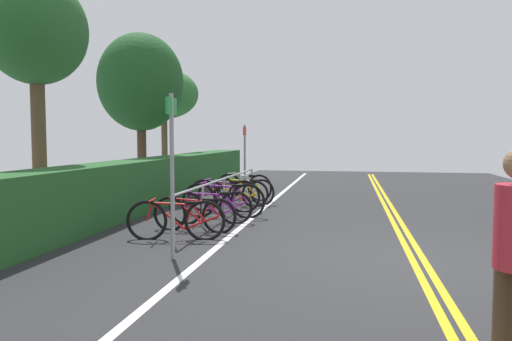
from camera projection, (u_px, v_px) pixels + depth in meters
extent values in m
cube|color=#2B2B2D|center=(419.00, 264.00, 6.77)|extent=(35.64, 11.18, 0.05)
cube|color=gold|center=(425.00, 262.00, 6.75)|extent=(32.08, 0.10, 0.00)
cube|color=gold|center=(413.00, 262.00, 6.78)|extent=(32.08, 0.10, 0.00)
cube|color=white|center=(211.00, 252.00, 7.34)|extent=(32.08, 0.12, 0.00)
cylinder|color=#9EA0A5|center=(173.00, 221.00, 7.75)|extent=(0.05, 0.05, 0.81)
cylinder|color=#9EA0A5|center=(203.00, 207.00, 9.30)|extent=(0.05, 0.05, 0.81)
cylinder|color=#9EA0A5|center=(224.00, 197.00, 10.86)|extent=(0.05, 0.05, 0.81)
cylinder|color=#9EA0A5|center=(240.00, 189.00, 12.41)|extent=(0.05, 0.05, 0.81)
cylinder|color=#9EA0A5|center=(252.00, 183.00, 13.96)|extent=(0.05, 0.05, 0.81)
cylinder|color=#9EA0A5|center=(224.00, 179.00, 10.83)|extent=(6.34, 0.04, 0.04)
torus|color=black|center=(147.00, 221.00, 8.23)|extent=(0.18, 0.70, 0.70)
torus|color=black|center=(205.00, 221.00, 8.21)|extent=(0.18, 0.70, 0.70)
cylinder|color=red|center=(169.00, 216.00, 8.21)|extent=(0.13, 0.56, 0.48)
cylinder|color=red|center=(172.00, 204.00, 8.20)|extent=(0.15, 0.67, 0.07)
cylinder|color=red|center=(188.00, 217.00, 8.21)|extent=(0.06, 0.17, 0.43)
cylinder|color=red|center=(195.00, 225.00, 8.22)|extent=(0.10, 0.36, 0.18)
cylinder|color=red|center=(198.00, 213.00, 8.20)|extent=(0.08, 0.25, 0.30)
cylinder|color=red|center=(150.00, 212.00, 8.21)|extent=(0.06, 0.14, 0.32)
cube|color=black|center=(192.00, 203.00, 8.19)|extent=(0.11, 0.21, 0.05)
cylinder|color=red|center=(152.00, 200.00, 8.20)|extent=(0.46, 0.11, 0.03)
torus|color=black|center=(170.00, 214.00, 9.07)|extent=(0.10, 0.67, 0.66)
torus|color=black|center=(219.00, 216.00, 8.82)|extent=(0.10, 0.67, 0.66)
cylinder|color=red|center=(188.00, 211.00, 8.97)|extent=(0.08, 0.56, 0.45)
cylinder|color=red|center=(191.00, 200.00, 8.94)|extent=(0.08, 0.67, 0.07)
cylinder|color=red|center=(205.00, 212.00, 8.88)|extent=(0.05, 0.16, 0.41)
cylinder|color=red|center=(210.00, 219.00, 8.87)|extent=(0.06, 0.36, 0.17)
cylinder|color=red|center=(213.00, 209.00, 8.83)|extent=(0.05, 0.24, 0.28)
cylinder|color=red|center=(172.00, 206.00, 9.05)|extent=(0.05, 0.13, 0.30)
cube|color=black|center=(208.00, 200.00, 8.85)|extent=(0.09, 0.21, 0.05)
cylinder|color=red|center=(174.00, 196.00, 9.02)|extent=(0.46, 0.06, 0.03)
torus|color=black|center=(186.00, 208.00, 9.73)|extent=(0.20, 0.68, 0.69)
torus|color=black|center=(236.00, 208.00, 9.75)|extent=(0.20, 0.68, 0.69)
cylinder|color=purple|center=(205.00, 204.00, 9.73)|extent=(0.15, 0.56, 0.47)
cylinder|color=purple|center=(208.00, 194.00, 9.72)|extent=(0.18, 0.67, 0.07)
cylinder|color=purple|center=(222.00, 205.00, 9.74)|extent=(0.07, 0.17, 0.42)
cylinder|color=purple|center=(227.00, 212.00, 9.75)|extent=(0.11, 0.36, 0.18)
cylinder|color=purple|center=(230.00, 201.00, 9.74)|extent=(0.09, 0.25, 0.29)
cylinder|color=purple|center=(189.00, 201.00, 9.72)|extent=(0.06, 0.14, 0.31)
cube|color=black|center=(225.00, 193.00, 9.72)|extent=(0.12, 0.21, 0.05)
cylinder|color=purple|center=(191.00, 191.00, 9.70)|extent=(0.46, 0.12, 0.03)
torus|color=black|center=(199.00, 200.00, 10.60)|extent=(0.08, 0.77, 0.77)
torus|color=black|center=(248.00, 201.00, 10.43)|extent=(0.08, 0.77, 0.77)
cylinder|color=purple|center=(217.00, 197.00, 10.53)|extent=(0.05, 0.62, 0.53)
cylinder|color=purple|center=(220.00, 186.00, 10.50)|extent=(0.05, 0.73, 0.07)
cylinder|color=purple|center=(234.00, 198.00, 10.47)|extent=(0.04, 0.18, 0.48)
cylinder|color=purple|center=(239.00, 205.00, 10.46)|extent=(0.05, 0.39, 0.19)
cylinder|color=purple|center=(242.00, 194.00, 10.44)|extent=(0.04, 0.27, 0.33)
cylinder|color=purple|center=(201.00, 193.00, 10.58)|extent=(0.04, 0.14, 0.35)
cube|color=black|center=(237.00, 186.00, 10.44)|extent=(0.09, 0.20, 0.05)
cylinder|color=purple|center=(204.00, 183.00, 10.56)|extent=(0.46, 0.04, 0.03)
torus|color=black|center=(204.00, 196.00, 11.42)|extent=(0.06, 0.78, 0.78)
torus|color=black|center=(244.00, 197.00, 11.23)|extent=(0.06, 0.78, 0.78)
cylinder|color=purple|center=(219.00, 192.00, 11.34)|extent=(0.04, 0.56, 0.53)
cylinder|color=purple|center=(221.00, 182.00, 11.32)|extent=(0.04, 0.66, 0.07)
cylinder|color=purple|center=(232.00, 193.00, 11.28)|extent=(0.04, 0.16, 0.48)
cylinder|color=purple|center=(237.00, 200.00, 11.27)|extent=(0.04, 0.36, 0.19)
cylinder|color=purple|center=(239.00, 190.00, 11.24)|extent=(0.04, 0.24, 0.33)
cylinder|color=purple|center=(206.00, 188.00, 11.40)|extent=(0.04, 0.13, 0.35)
cube|color=black|center=(235.00, 182.00, 11.25)|extent=(0.08, 0.20, 0.05)
cylinder|color=purple|center=(208.00, 179.00, 11.38)|extent=(0.46, 0.03, 0.03)
torus|color=black|center=(212.00, 195.00, 12.03)|extent=(0.23, 0.68, 0.68)
torus|color=black|center=(255.00, 194.00, 12.10)|extent=(0.23, 0.68, 0.68)
cylinder|color=orange|center=(228.00, 191.00, 12.05)|extent=(0.19, 0.61, 0.47)
cylinder|color=orange|center=(231.00, 183.00, 12.04)|extent=(0.22, 0.72, 0.07)
cylinder|color=orange|center=(243.00, 192.00, 12.08)|extent=(0.08, 0.18, 0.42)
cylinder|color=orange|center=(247.00, 197.00, 12.09)|extent=(0.13, 0.39, 0.17)
cylinder|color=orange|center=(250.00, 189.00, 12.08)|extent=(0.10, 0.27, 0.29)
cylinder|color=orange|center=(214.00, 189.00, 12.02)|extent=(0.07, 0.15, 0.31)
cube|color=black|center=(245.00, 182.00, 12.07)|extent=(0.13, 0.21, 0.05)
cylinder|color=orange|center=(216.00, 181.00, 12.01)|extent=(0.45, 0.14, 0.03)
torus|color=black|center=(225.00, 190.00, 12.92)|extent=(0.21, 0.68, 0.69)
torus|color=black|center=(262.00, 192.00, 12.48)|extent=(0.21, 0.68, 0.69)
cylinder|color=yellow|center=(239.00, 188.00, 12.75)|extent=(0.18, 0.60, 0.47)
cylinder|color=yellow|center=(241.00, 180.00, 12.71)|extent=(0.21, 0.72, 0.07)
cylinder|color=yellow|center=(251.00, 189.00, 12.60)|extent=(0.08, 0.18, 0.42)
cylinder|color=yellow|center=(255.00, 195.00, 12.56)|extent=(0.13, 0.39, 0.18)
cylinder|color=yellow|center=(258.00, 187.00, 12.52)|extent=(0.10, 0.26, 0.29)
cylinder|color=yellow|center=(227.00, 185.00, 12.89)|extent=(0.07, 0.15, 0.31)
cube|color=black|center=(254.00, 180.00, 12.56)|extent=(0.12, 0.21, 0.05)
cylinder|color=yellow|center=(229.00, 177.00, 12.85)|extent=(0.45, 0.13, 0.03)
torus|color=black|center=(229.00, 186.00, 13.71)|extent=(0.26, 0.73, 0.75)
torus|color=black|center=(260.00, 188.00, 13.27)|extent=(0.26, 0.73, 0.75)
cylinder|color=silver|center=(240.00, 184.00, 13.54)|extent=(0.19, 0.55, 0.51)
cylinder|color=silver|center=(242.00, 176.00, 13.50)|extent=(0.22, 0.64, 0.07)
cylinder|color=silver|center=(251.00, 185.00, 13.39)|extent=(0.08, 0.16, 0.46)
cylinder|color=silver|center=(254.00, 190.00, 13.35)|extent=(0.13, 0.35, 0.19)
cylinder|color=silver|center=(256.00, 182.00, 13.31)|extent=(0.10, 0.24, 0.31)
cylinder|color=silver|center=(231.00, 181.00, 13.68)|extent=(0.07, 0.14, 0.34)
cube|color=black|center=(253.00, 176.00, 13.34)|extent=(0.13, 0.21, 0.05)
cylinder|color=silver|center=(232.00, 173.00, 13.64)|extent=(0.45, 0.16, 0.03)
cylinder|color=#4C3826|center=(502.00, 320.00, 3.52)|extent=(0.14, 0.14, 0.83)
cylinder|color=#B22633|center=(501.00, 226.00, 3.54)|extent=(0.09, 0.09, 0.55)
cylinder|color=gray|center=(172.00, 177.00, 6.85)|extent=(0.06, 0.06, 2.36)
cube|color=#198C33|center=(171.00, 106.00, 6.78)|extent=(0.36, 0.03, 0.24)
cylinder|color=gray|center=(245.00, 160.00, 14.39)|extent=(0.06, 0.06, 2.09)
cube|color=red|center=(245.00, 131.00, 14.33)|extent=(0.36, 0.04, 0.24)
cube|color=#235626|center=(157.00, 181.00, 12.72)|extent=(15.34, 0.96, 1.19)
cylinder|color=brown|center=(39.00, 150.00, 10.17)|extent=(0.29, 0.29, 2.94)
ellipsoid|color=#235626|center=(36.00, 30.00, 10.00)|extent=(2.10, 2.10, 2.23)
cylinder|color=#473323|center=(142.00, 161.00, 14.37)|extent=(0.26, 0.26, 2.06)
ellipsoid|color=#1C4C21|center=(141.00, 82.00, 14.21)|extent=(2.49, 2.49, 2.85)
cylinder|color=brown|center=(165.00, 150.00, 18.05)|extent=(0.22, 0.22, 2.49)
ellipsoid|color=#2D6B30|center=(164.00, 94.00, 17.90)|extent=(2.54, 2.54, 1.85)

